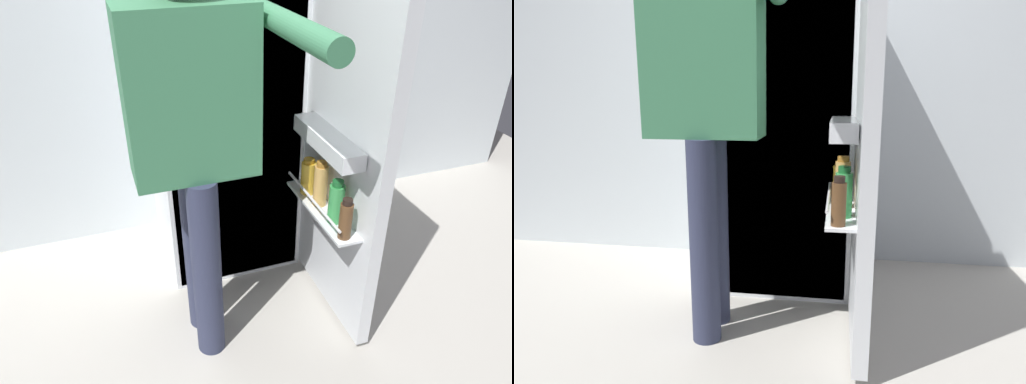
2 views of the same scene
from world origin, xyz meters
The scene contains 4 objects.
ground_plane centered at (0.00, 0.00, 0.00)m, with size 5.43×5.43×0.00m, color #B7B2A8.
kitchen_wall centered at (0.00, 0.94, 1.25)m, with size 4.40×0.10×2.51m, color silver.
refrigerator centered at (0.03, 0.51, 0.82)m, with size 0.73×1.28×1.64m.
person centered at (-0.25, -0.08, 1.03)m, with size 0.55×0.77×1.70m.
Camera 1 is at (-0.57, -1.64, 1.70)m, focal length 33.69 mm.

